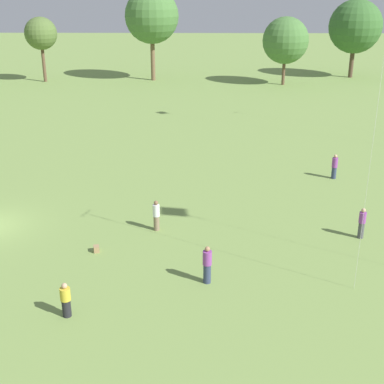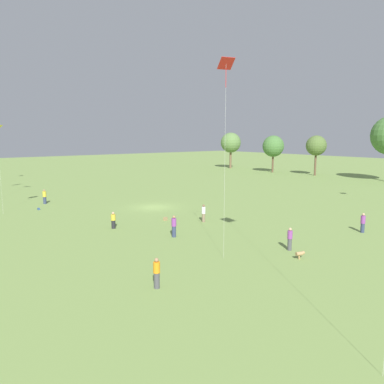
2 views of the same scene
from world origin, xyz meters
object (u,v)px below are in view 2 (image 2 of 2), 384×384
object	(u,v)px
person_0	(45,197)
picnic_bag_0	(39,209)
person_1	(157,273)
person_4	(174,226)
dog_0	(300,254)
person_5	(113,220)
kite_1	(226,72)
person_2	(204,213)
person_3	(290,239)
picnic_bag_1	(165,219)
person_6	(363,223)

from	to	relation	value
person_0	picnic_bag_0	xyz separation A→B (m)	(3.51, -1.76, -0.80)
person_0	person_1	bearing A→B (deg)	75.70
person_4	dog_0	bearing A→B (deg)	151.20
person_5	picnic_bag_0	bearing A→B (deg)	-118.90
kite_1	dog_0	world-z (taller)	kite_1
person_2	person_3	bearing A→B (deg)	-79.77
person_0	person_3	xyz separation A→B (m)	(31.27, 8.71, -0.03)
kite_1	person_1	bearing A→B (deg)	76.11
person_3	person_4	xyz separation A→B (m)	(-8.42, -4.76, 0.05)
person_4	kite_1	distance (m)	13.60
person_2	person_4	bearing A→B (deg)	-139.14
dog_0	person_5	bearing A→B (deg)	-140.56
person_1	person_2	bearing A→B (deg)	138.80
person_0	person_3	world-z (taller)	person_0
kite_1	picnic_bag_1	world-z (taller)	kite_1
picnic_bag_1	dog_0	bearing A→B (deg)	2.78
person_1	person_6	distance (m)	21.18
person_4	kite_1	size ratio (longest dim) A/B	0.14
person_1	picnic_bag_1	distance (m)	17.14
picnic_bag_0	person_1	bearing A→B (deg)	-2.67
person_1	picnic_bag_0	size ratio (longest dim) A/B	4.44
person_5	person_6	distance (m)	22.63
person_4	picnic_bag_0	distance (m)	20.19
picnic_bag_0	person_4	bearing A→B (deg)	16.45
person_6	person_3	bearing A→B (deg)	-134.88
person_2	person_6	xyz separation A→B (m)	(11.90, 8.60, -0.01)
person_3	kite_1	world-z (taller)	kite_1
person_1	person_6	xyz separation A→B (m)	(0.85, 21.16, -0.01)
person_1	picnic_bag_0	bearing A→B (deg)	-175.19
person_2	person_6	world-z (taller)	person_2
picnic_bag_0	picnic_bag_1	distance (m)	16.16
person_3	dog_0	world-z (taller)	person_3
person_1	person_2	distance (m)	16.73
picnic_bag_1	person_4	bearing A→B (deg)	-27.17
person_1	kite_1	world-z (taller)	kite_1
person_5	picnic_bag_0	xyz separation A→B (m)	(-13.46, -2.95, -0.66)
person_0	person_2	size ratio (longest dim) A/B	1.04
person_1	person_2	xyz separation A→B (m)	(-11.05, 12.57, -0.00)
person_3	picnic_bag_0	xyz separation A→B (m)	(-27.76, -10.47, -0.77)
person_5	picnic_bag_1	distance (m)	5.72
person_6	dog_0	bearing A→B (deg)	-124.90
person_2	person_0	bearing A→B (deg)	129.74
person_0	person_3	bearing A→B (deg)	96.85
person_2	picnic_bag_0	distance (m)	20.06
person_1	dog_0	bearing A→B (deg)	87.44
picnic_bag_1	picnic_bag_0	bearing A→B (deg)	-147.69
person_3	picnic_bag_1	xyz separation A→B (m)	(-14.11, -1.84, -0.70)
kite_1	dog_0	size ratio (longest dim) A/B	18.98
person_3	picnic_bag_1	size ratio (longest dim) A/B	4.17
person_0	dog_0	world-z (taller)	person_0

